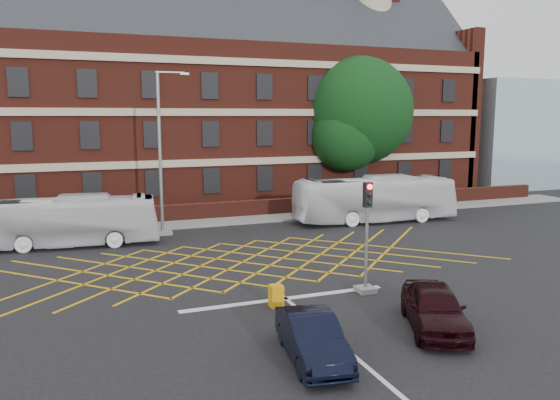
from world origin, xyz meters
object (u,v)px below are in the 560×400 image
object	(u,v)px
deciduous_tree	(358,118)
utility_cabinet	(276,296)
bus_right	(375,199)
traffic_light_near	(366,248)
car_navy	(312,338)
street_lamp	(162,179)
car_maroon	(434,307)
bus_left	(65,221)

from	to	relation	value
deciduous_tree	utility_cabinet	bearing A→B (deg)	-125.24
bus_right	deciduous_tree	bearing A→B (deg)	-16.64
deciduous_tree	traffic_light_near	bearing A→B (deg)	-117.91
car_navy	street_lamp	world-z (taller)	street_lamp
car_maroon	street_lamp	xyz separation A→B (m)	(-5.81, 17.40, 2.47)
deciduous_tree	street_lamp	size ratio (longest dim) A/B	1.23
bus_left	utility_cabinet	world-z (taller)	bus_left
bus_left	utility_cabinet	distance (m)	14.40
bus_right	deciduous_tree	xyz separation A→B (m)	(3.06, 7.95, 5.08)
bus_right	utility_cabinet	size ratio (longest dim) A/B	13.23
traffic_light_near	utility_cabinet	bearing A→B (deg)	-175.15
car_maroon	deciduous_tree	size ratio (longest dim) A/B	0.37
bus_right	car_maroon	xyz separation A→B (m)	(-7.48, -16.32, -0.76)
street_lamp	utility_cabinet	size ratio (longest dim) A/B	11.50
car_maroon	street_lamp	bearing A→B (deg)	132.77
bus_left	car_maroon	size ratio (longest dim) A/B	2.27
bus_left	car_navy	distance (m)	18.08
bus_right	deciduous_tree	size ratio (longest dim) A/B	0.93
car_navy	traffic_light_near	distance (m)	6.48
deciduous_tree	bus_left	bearing A→B (deg)	-159.54
deciduous_tree	utility_cabinet	distance (m)	25.93
bus_right	traffic_light_near	xyz separation A→B (m)	(-7.66, -12.30, 0.29)
bus_right	bus_left	bearing A→B (deg)	94.77
car_navy	car_maroon	xyz separation A→B (m)	(4.54, 0.63, 0.08)
car_navy	car_maroon	bearing A→B (deg)	16.50
bus_left	car_maroon	world-z (taller)	bus_left
bus_left	deciduous_tree	xyz separation A→B (m)	(21.60, 8.06, 5.22)
traffic_light_near	deciduous_tree	bearing A→B (deg)	62.09
car_navy	deciduous_tree	distance (m)	29.71
traffic_light_near	street_lamp	xyz separation A→B (m)	(-5.62, 13.37, 1.42)
street_lamp	car_navy	bearing A→B (deg)	-85.98
car_navy	car_maroon	distance (m)	4.59
car_navy	street_lamp	size ratio (longest dim) A/B	0.42
car_maroon	traffic_light_near	distance (m)	4.16
bus_left	car_maroon	distance (m)	19.64
bus_left	bus_right	xyz separation A→B (m)	(18.54, 0.11, 0.15)
deciduous_tree	car_maroon	bearing A→B (deg)	-113.47
street_lamp	utility_cabinet	distance (m)	14.09
car_maroon	utility_cabinet	distance (m)	5.46
traffic_light_near	bus_left	bearing A→B (deg)	131.75
bus_right	utility_cabinet	world-z (taller)	bus_right
bus_right	utility_cabinet	distance (m)	17.09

